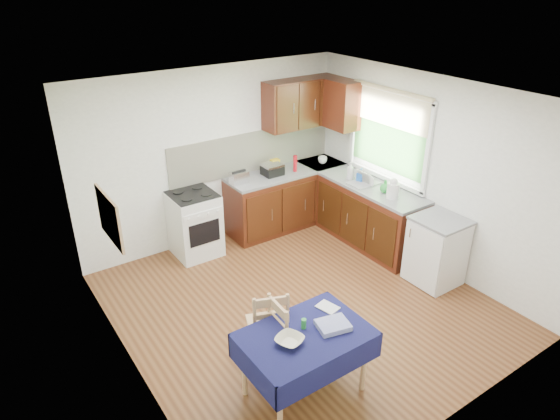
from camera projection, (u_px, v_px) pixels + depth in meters
floor at (301, 304)px, 5.99m from camera, size 4.20×4.20×0.00m
ceiling at (306, 96)px, 4.90m from camera, size 4.00×4.20×0.02m
wall_back at (213, 156)px, 7.00m from camera, size 4.00×0.02×2.50m
wall_front at (464, 308)px, 3.89m from camera, size 4.00×0.02×2.50m
wall_left at (123, 266)px, 4.43m from camera, size 0.02×4.20×2.50m
wall_right at (427, 172)px, 6.46m from camera, size 0.02×4.20×2.50m
base_cabinets at (324, 207)px, 7.42m from camera, size 1.90×2.30×0.86m
worktop_back at (287, 172)px, 7.47m from camera, size 1.90×0.60×0.04m
worktop_right at (372, 187)px, 6.95m from camera, size 0.60×1.70×0.04m
worktop_corner at (321, 163)px, 7.80m from camera, size 0.60×0.60×0.04m
splashback at (254, 151)px, 7.34m from camera, size 2.70×0.02×0.60m
upper_cabinets at (314, 103)px, 7.29m from camera, size 1.20×0.85×0.70m
stove at (195, 224)px, 6.87m from camera, size 0.60×0.61×0.92m
window at (389, 130)px, 6.79m from camera, size 0.04×1.48×1.26m
fridge at (436, 251)px, 6.25m from camera, size 0.58×0.60×0.89m
corkboard at (110, 218)px, 4.51m from camera, size 0.04×0.62×0.47m
dining_table at (305, 343)px, 4.50m from camera, size 1.15×0.78×0.69m
chair_far at (269, 324)px, 4.92m from camera, size 0.51×0.51×0.89m
chair_near at (289, 334)px, 4.79m from camera, size 0.42×0.42×0.89m
toaster at (239, 177)px, 6.99m from camera, size 0.25×0.15×0.19m
sandwich_press at (272, 170)px, 7.29m from camera, size 0.28×0.24×0.16m
sauce_bottle at (295, 164)px, 7.39m from camera, size 0.06×0.06×0.25m
yellow_packet at (275, 165)px, 7.44m from camera, size 0.14×0.11×0.17m
dish_rack at (363, 182)px, 7.00m from camera, size 0.40×0.31×0.19m
kettle at (393, 189)px, 6.54m from camera, size 0.16×0.16×0.28m
cup at (323, 160)px, 7.73m from camera, size 0.17×0.17×0.11m
soap_bottle_a at (350, 171)px, 7.09m from camera, size 0.14×0.14×0.27m
soap_bottle_b at (361, 175)px, 7.03m from camera, size 0.11×0.11×0.20m
soap_bottle_c at (385, 186)px, 6.71m from camera, size 0.14×0.14×0.18m
plate_bowl at (290, 340)px, 4.33m from camera, size 0.30×0.30×0.06m
book at (323, 311)px, 4.74m from camera, size 0.19×0.23×0.02m
spice_jar at (304, 324)px, 4.50m from camera, size 0.05×0.05×0.10m
tea_towel at (333, 325)px, 4.52m from camera, size 0.33×0.29×0.05m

